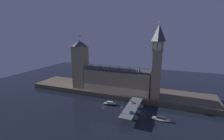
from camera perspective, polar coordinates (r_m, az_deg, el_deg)
ground_plane at (r=168.36m, az=-3.10°, el=-12.46°), size 400.00×400.00×0.00m
embankment at (r=200.71m, az=1.53°, el=-7.34°), size 220.00×42.00×5.66m
parliament_hall at (r=187.93m, az=1.91°, el=-3.51°), size 76.26×22.82×32.48m
clock_tower at (r=167.01m, az=15.64°, el=3.54°), size 10.51×10.62×76.72m
victoria_tower at (r=202.31m, az=-11.04°, el=1.95°), size 15.46×15.46×63.84m
bridge at (r=152.87m, az=7.02°, el=-13.38°), size 10.96×46.00×6.50m
car_northbound_lead at (r=159.52m, az=6.94°, el=-11.18°), size 2.09×4.40×1.43m
car_southbound_lead at (r=140.71m, az=6.76°, el=-14.58°), size 2.10×4.14×1.43m
pedestrian_near_rail at (r=139.74m, az=3.47°, el=-14.59°), size 0.38×0.38×1.77m
pedestrian_mid_walk at (r=148.85m, az=8.69°, el=-12.93°), size 0.38×0.38×1.78m
street_lamp_near at (r=138.90m, az=3.37°, el=-13.47°), size 1.34×0.60×5.98m
street_lamp_mid at (r=149.21m, az=9.06°, el=-11.49°), size 1.34×0.60×6.79m
street_lamp_far at (r=164.75m, az=6.59°, el=-9.17°), size 1.34×0.60×6.18m
boat_upstream at (r=169.67m, az=-0.79°, el=-11.73°), size 14.07×6.76×3.69m
boat_downstream at (r=148.07m, az=16.78°, el=-16.18°), size 16.36×5.27×3.47m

